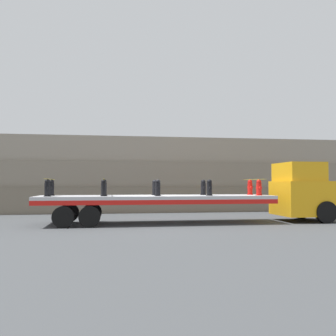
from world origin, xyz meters
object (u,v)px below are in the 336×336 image
Objects in this scene: fire_hydrant_black_far_1 at (104,188)px; fire_hydrant_black_near_2 at (158,188)px; fire_hydrant_black_far_2 at (155,188)px; truck_cab at (305,192)px; fire_hydrant_black_far_0 at (51,188)px; flatbed_trailer at (143,200)px; fire_hydrant_red_far_4 at (250,187)px; fire_hydrant_red_near_4 at (259,188)px; fire_hydrant_black_near_1 at (104,188)px; fire_hydrant_black_near_0 at (47,188)px; fire_hydrant_black_near_3 at (209,188)px; fire_hydrant_black_far_3 at (203,188)px.

fire_hydrant_black_far_1 and fire_hydrant_black_near_2 have the same top height.
fire_hydrant_black_near_2 is at bearing -90.00° from fire_hydrant_black_far_2.
fire_hydrant_black_far_0 is (-12.19, 0.57, 0.23)m from truck_cab.
flatbed_trailer is at bearing -7.76° from fire_hydrant_black_far_0.
fire_hydrant_black_near_2 is at bearing -166.67° from fire_hydrant_red_far_4.
fire_hydrant_black_far_1 is 7.28m from fire_hydrant_red_near_4.
flatbed_trailer is 1.95m from fire_hydrant_black_near_1.
fire_hydrant_black_far_0 and fire_hydrant_red_far_4 have the same top height.
fire_hydrant_black_near_2 is at bearing 0.00° from fire_hydrant_black_near_1.
fire_hydrant_black_near_0 is 1.00× the size of fire_hydrant_black_near_2.
truck_cab reaches higher than fire_hydrant_black_far_1.
fire_hydrant_red_far_4 is at bearing 0.00° from fire_hydrant_black_far_1.
fire_hydrant_black_near_3 is at bearing -154.65° from fire_hydrant_red_far_4.
fire_hydrant_red_near_4 is (5.42, -0.57, 0.58)m from flatbed_trailer.
flatbed_trailer is 14.37× the size of fire_hydrant_red_far_4.
flatbed_trailer is 14.37× the size of fire_hydrant_black_near_3.
truck_cab is 3.82× the size of fire_hydrant_black_near_2.
fire_hydrant_black_near_0 reaches higher than flatbed_trailer.
fire_hydrant_black_near_1 and fire_hydrant_red_near_4 have the same top height.
fire_hydrant_black_near_0 is 9.58m from fire_hydrant_red_near_4.
fire_hydrant_black_far_2 is at bearing 154.65° from fire_hydrant_black_near_3.
fire_hydrant_black_near_2 is at bearing 180.00° from fire_hydrant_black_near_3.
truck_cab is 12.21m from fire_hydrant_black_far_0.
fire_hydrant_black_far_2 is at bearing 180.00° from fire_hydrant_red_far_4.
fire_hydrant_black_far_1 is 1.00× the size of fire_hydrant_black_far_2.
fire_hydrant_red_far_4 is (2.40, 1.14, 0.00)m from fire_hydrant_black_near_3.
fire_hydrant_black_near_3 is (4.79, 0.00, 0.00)m from fire_hydrant_black_near_1.
fire_hydrant_black_far_1 is 2.40m from fire_hydrant_black_far_2.
fire_hydrant_red_near_4 is at bearing 0.00° from fire_hydrant_black_near_0.
fire_hydrant_red_far_4 is (9.58, 0.00, 0.00)m from fire_hydrant_black_far_0.
fire_hydrant_black_near_1 and fire_hydrant_black_far_3 have the same top height.
flatbed_trailer is 14.37× the size of fire_hydrant_black_far_2.
fire_hydrant_black_near_0 is at bearing 180.00° from fire_hydrant_black_near_3.
fire_hydrant_black_near_3 is 2.65m from fire_hydrant_red_far_4.
fire_hydrant_black_far_0 is 1.00× the size of fire_hydrant_black_near_3.
fire_hydrant_black_far_0 and fire_hydrant_black_near_1 have the same top height.
truck_cab is 8.04m from flatbed_trailer.
fire_hydrant_black_near_1 is 1.14m from fire_hydrant_black_far_1.
fire_hydrant_black_near_0 is 1.00× the size of fire_hydrant_black_near_3.
fire_hydrant_black_far_1 is 1.00× the size of fire_hydrant_red_far_4.
fire_hydrant_black_near_2 is 1.00× the size of fire_hydrant_black_near_3.
fire_hydrant_black_near_0 and fire_hydrant_black_far_0 have the same top height.
fire_hydrant_black_far_2 is at bearing 13.33° from fire_hydrant_black_near_0.
fire_hydrant_black_far_1 is at bearing 171.02° from fire_hydrant_red_near_4.
fire_hydrant_black_far_1 is 1.00× the size of fire_hydrant_black_far_3.
truck_cab is 3.82× the size of fire_hydrant_black_far_0.
fire_hydrant_black_near_1 is at bearing -162.19° from flatbed_trailer.
truck_cab reaches higher than fire_hydrant_black_near_2.
fire_hydrant_black_far_0 is at bearing 172.24° from flatbed_trailer.
fire_hydrant_black_far_0 is 9.58m from fire_hydrant_red_far_4.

